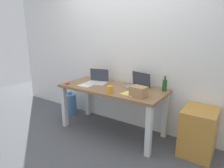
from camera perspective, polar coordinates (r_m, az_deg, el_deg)
ground_plane at (r=3.28m, az=0.00°, el=-13.21°), size 8.00×8.00×0.00m
back_wall at (r=3.25m, az=4.15°, el=10.55°), size 5.20×0.08×2.60m
desk at (r=3.03m, az=0.00°, el=-2.78°), size 1.61×0.71×0.73m
laptop_left at (r=3.24m, az=-4.21°, el=1.05°), size 0.37×0.31×0.22m
laptop_right at (r=2.97m, az=7.43°, el=-0.26°), size 0.37×0.30×0.23m
beer_bottle at (r=2.89m, az=14.87°, el=-0.27°), size 0.06×0.06×0.22m
computer_mouse at (r=3.27m, az=-12.68°, el=0.33°), size 0.07×0.10×0.03m
cardboard_box at (r=2.60m, az=7.62°, el=-2.12°), size 0.23×0.18×0.13m
coffee_mug at (r=2.73m, az=-0.58°, el=-1.56°), size 0.08×0.08×0.09m
paper_sheet_front_left at (r=3.18m, az=-6.97°, el=-0.11°), size 0.23×0.31×0.00m
paper_sheet_front_right at (r=2.74m, az=5.87°, el=-2.54°), size 0.25×0.33×0.00m
water_cooler_jug at (r=3.92m, az=-11.97°, el=-5.51°), size 0.25×0.25×0.44m
filing_cabinet at (r=2.83m, az=23.49°, el=-12.46°), size 0.40×0.48×0.60m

